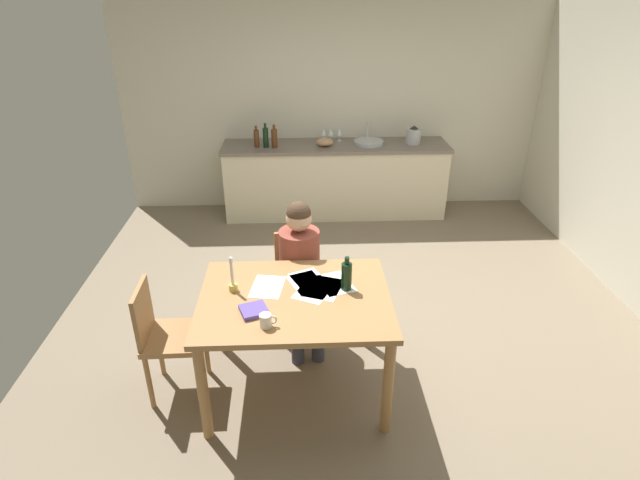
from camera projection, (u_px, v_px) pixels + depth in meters
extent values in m
cube|color=#7A6B56|center=(352.00, 315.00, 4.61)|extent=(5.20, 5.20, 0.04)
cube|color=beige|center=(334.00, 105.00, 6.33)|extent=(5.20, 0.12, 2.60)
cube|color=beige|center=(335.00, 181.00, 6.40)|extent=(2.70, 0.60, 0.86)
cube|color=#72665B|center=(336.00, 146.00, 6.20)|extent=(2.74, 0.64, 0.04)
cube|color=#9E7042|center=(295.00, 299.00, 3.43)|extent=(1.29, 0.99, 0.04)
cylinder|color=#9E7042|center=(203.00, 393.00, 3.20)|extent=(0.07, 0.07, 0.74)
cylinder|color=#9E7042|center=(388.00, 387.00, 3.24)|extent=(0.07, 0.07, 0.74)
cylinder|color=#9E7042|center=(221.00, 312.00, 3.98)|extent=(0.07, 0.07, 0.74)
cylinder|color=#9E7042|center=(370.00, 308.00, 4.02)|extent=(0.07, 0.07, 0.74)
cube|color=#9E7042|center=(300.00, 286.00, 4.18)|extent=(0.45, 0.45, 0.04)
cube|color=#9E7042|center=(296.00, 253.00, 4.25)|extent=(0.36, 0.08, 0.40)
cylinder|color=#9E7042|center=(283.00, 323.00, 4.11)|extent=(0.04, 0.04, 0.43)
cylinder|color=#9E7042|center=(324.00, 318.00, 4.16)|extent=(0.04, 0.04, 0.43)
cylinder|color=#9E7042|center=(278.00, 300.00, 4.41)|extent=(0.04, 0.04, 0.43)
cylinder|color=#9E7042|center=(317.00, 296.00, 4.46)|extent=(0.04, 0.04, 0.43)
cylinder|color=brown|center=(300.00, 260.00, 4.05)|extent=(0.36, 0.36, 0.50)
sphere|color=#D8AD8C|center=(299.00, 218.00, 3.88)|extent=(0.20, 0.20, 0.20)
sphere|color=#473323|center=(299.00, 214.00, 3.86)|extent=(0.19, 0.19, 0.19)
cylinder|color=#383847|center=(294.00, 300.00, 3.98)|extent=(0.18, 0.39, 0.13)
cylinder|color=#383847|center=(298.00, 338.00, 3.92)|extent=(0.10, 0.10, 0.45)
cylinder|color=#383847|center=(314.00, 298.00, 4.01)|extent=(0.18, 0.39, 0.13)
cylinder|color=#383847|center=(318.00, 336.00, 3.94)|extent=(0.10, 0.10, 0.45)
cube|color=#9E7042|center=(174.00, 337.00, 3.54)|extent=(0.41, 0.41, 0.04)
cube|color=#9E7042|center=(143.00, 313.00, 3.44)|extent=(0.04, 0.36, 0.40)
cylinder|color=#9E7042|center=(199.00, 379.00, 3.51)|extent=(0.04, 0.04, 0.45)
cylinder|color=#9E7042|center=(206.00, 348.00, 3.81)|extent=(0.04, 0.04, 0.45)
cylinder|color=#9E7042|center=(149.00, 382.00, 3.49)|extent=(0.04, 0.04, 0.45)
cylinder|color=#9E7042|center=(160.00, 350.00, 3.79)|extent=(0.04, 0.04, 0.45)
cylinder|color=white|center=(265.00, 321.00, 3.11)|extent=(0.07, 0.07, 0.09)
torus|color=white|center=(272.00, 320.00, 3.11)|extent=(0.06, 0.01, 0.06)
cylinder|color=gold|center=(233.00, 288.00, 3.48)|extent=(0.06, 0.06, 0.05)
cylinder|color=white|center=(232.00, 271.00, 3.42)|extent=(0.02, 0.02, 0.21)
cube|color=#584498|center=(254.00, 310.00, 3.25)|extent=(0.21, 0.21, 0.03)
cube|color=white|center=(310.00, 280.00, 3.61)|extent=(0.31, 0.36, 0.00)
cube|color=white|center=(307.00, 283.00, 3.57)|extent=(0.31, 0.35, 0.00)
cube|color=white|center=(267.00, 287.00, 3.53)|extent=(0.25, 0.33, 0.00)
cube|color=white|center=(325.00, 288.00, 3.51)|extent=(0.30, 0.35, 0.00)
cube|color=white|center=(314.00, 290.00, 3.49)|extent=(0.32, 0.36, 0.00)
cube|color=white|center=(335.00, 283.00, 3.57)|extent=(0.29, 0.35, 0.00)
cylinder|color=black|center=(347.00, 277.00, 3.46)|extent=(0.07, 0.07, 0.20)
cylinder|color=black|center=(347.00, 261.00, 3.41)|extent=(0.03, 0.03, 0.05)
cylinder|color=#B2B7BC|center=(369.00, 142.00, 6.19)|extent=(0.36, 0.36, 0.04)
cylinder|color=silver|center=(368.00, 131.00, 6.29)|extent=(0.02, 0.02, 0.24)
cylinder|color=#593319|center=(257.00, 139.00, 6.05)|extent=(0.06, 0.06, 0.20)
cylinder|color=#593319|center=(256.00, 128.00, 5.99)|extent=(0.03, 0.03, 0.05)
cylinder|color=black|center=(266.00, 138.00, 6.04)|extent=(0.07, 0.07, 0.23)
cylinder|color=black|center=(265.00, 126.00, 5.97)|extent=(0.03, 0.03, 0.06)
cylinder|color=#593319|center=(274.00, 138.00, 6.02)|extent=(0.07, 0.07, 0.22)
cylinder|color=#593319|center=(274.00, 127.00, 5.96)|extent=(0.03, 0.03, 0.05)
ellipsoid|color=tan|center=(325.00, 142.00, 6.11)|extent=(0.20, 0.20, 0.09)
cylinder|color=#B7BABF|center=(413.00, 136.00, 6.18)|extent=(0.18, 0.18, 0.18)
cone|color=#262628|center=(414.00, 127.00, 6.13)|extent=(0.11, 0.11, 0.04)
cylinder|color=silver|center=(339.00, 141.00, 6.32)|extent=(0.06, 0.06, 0.00)
cylinder|color=silver|center=(339.00, 138.00, 6.30)|extent=(0.01, 0.01, 0.07)
cone|color=silver|center=(339.00, 132.00, 6.27)|extent=(0.07, 0.07, 0.08)
cylinder|color=silver|center=(330.00, 141.00, 6.32)|extent=(0.06, 0.06, 0.00)
cylinder|color=silver|center=(330.00, 138.00, 6.30)|extent=(0.01, 0.01, 0.07)
cone|color=silver|center=(331.00, 132.00, 6.27)|extent=(0.07, 0.07, 0.08)
cylinder|color=silver|center=(323.00, 141.00, 6.31)|extent=(0.06, 0.06, 0.00)
cylinder|color=silver|center=(323.00, 138.00, 6.30)|extent=(0.01, 0.01, 0.07)
cone|color=silver|center=(323.00, 132.00, 6.26)|extent=(0.07, 0.07, 0.08)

